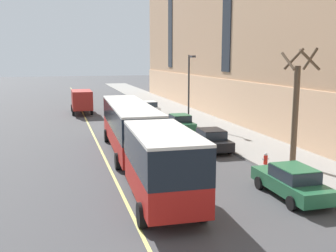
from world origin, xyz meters
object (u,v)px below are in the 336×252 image
parked_car_black_1 (210,140)px  street_tree_mid_block (296,105)px  street_lamp (190,82)px  fire_hydrant (266,159)px  city_bus (138,135)px  box_truck (82,100)px  parked_car_white_2 (149,108)px  parked_car_green_5 (179,123)px  parked_car_green_0 (292,182)px

parked_car_black_1 → street_tree_mid_block: bearing=-59.1°
street_lamp → fire_hydrant: bearing=-90.4°
city_bus → box_truck: (-1.84, 24.60, -0.42)m
street_lamp → parked_car_black_1: bearing=-100.0°
parked_car_white_2 → box_truck: bearing=160.4°
parked_car_green_5 → box_truck: size_ratio=0.67×
street_tree_mid_block → fire_hydrant: street_tree_mid_block is taller
parked_car_black_1 → street_tree_mid_block: (3.24, -5.42, 2.99)m
street_tree_mid_block → parked_car_white_2: bearing=98.0°
parked_car_green_5 → parked_car_green_0: bearing=-90.0°
parked_car_black_1 → box_truck: (-7.72, 21.55, 0.83)m
parked_car_black_1 → box_truck: size_ratio=0.72×
parked_car_black_1 → city_bus: bearing=-152.6°
parked_car_white_2 → parked_car_green_5: (0.25, -11.24, 0.00)m
parked_car_black_1 → parked_car_white_2: same height
parked_car_white_2 → box_truck: (-7.53, 2.69, 0.84)m
parked_car_green_0 → fire_hydrant: 5.40m
box_truck → street_lamp: street_lamp is taller
city_bus → parked_car_green_0: size_ratio=4.18×
parked_car_green_5 → fire_hydrant: (1.57, -12.58, -0.29)m
parked_car_green_5 → fire_hydrant: parked_car_green_5 is taller
parked_car_green_0 → fire_hydrant: (1.57, 5.16, -0.29)m
parked_car_white_2 → parked_car_green_5: 11.25m
city_bus → box_truck: 24.68m
city_bus → parked_car_green_0: 9.32m
parked_car_green_5 → street_lamp: size_ratio=0.65×
parked_car_white_2 → street_tree_mid_block: bearing=-82.0°
city_bus → street_lamp: 15.10m
parked_car_green_0 → street_lamp: (1.67, 19.91, 3.48)m
parked_car_black_1 → street_tree_mid_block: street_tree_mid_block is taller
parked_car_black_1 → street_lamp: bearing=80.0°
box_truck → parked_car_green_0: bearing=-76.2°
parked_car_white_2 → fire_hydrant: 23.89m
parked_car_green_5 → street_lamp: street_lamp is taller
parked_car_green_0 → parked_car_white_2: 28.98m
parked_car_black_1 → parked_car_green_5: bearing=89.5°
parked_car_green_5 → street_tree_mid_block: street_tree_mid_block is taller
parked_car_black_1 → box_truck: bearing=109.7°
parked_car_green_0 → parked_car_green_5: size_ratio=1.09×
parked_car_black_1 → fire_hydrant: parked_car_black_1 is taller
parked_car_green_0 → parked_car_black_1: (-0.07, 10.12, 0.00)m
parked_car_white_2 → street_lamp: (1.92, -9.07, 3.48)m
parked_car_green_0 → street_lamp: street_lamp is taller
box_truck → city_bus: bearing=-85.7°
city_bus → parked_car_white_2: (5.70, 21.92, -1.25)m
parked_car_green_0 → fire_hydrant: bearing=73.1°
box_truck → street_tree_mid_block: size_ratio=0.93×
parked_car_green_0 → street_lamp: size_ratio=0.71×
parked_car_white_2 → fire_hydrant: size_ratio=5.87×
city_bus → box_truck: bearing=94.3°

